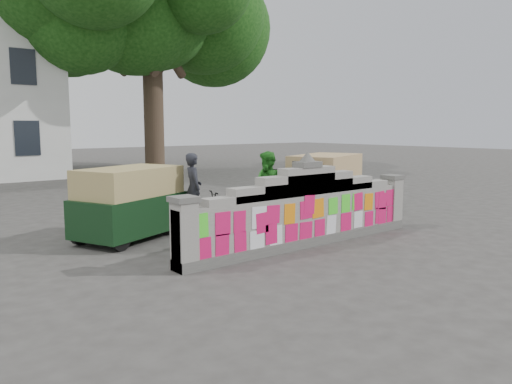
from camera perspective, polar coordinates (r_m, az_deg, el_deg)
ground at (r=10.81m, az=5.77°, el=-6.07°), size 100.00×100.00×0.00m
parapet_wall at (r=10.66m, az=5.84°, el=-2.15°), size 6.48×0.44×2.01m
shade_tree at (r=29.45m, az=-11.92°, el=19.91°), size 12.00×10.00×12.00m
cyclist_bike at (r=11.97m, az=-7.13°, el=-2.37°), size 1.98×1.17×0.98m
cyclist_rider at (r=11.92m, az=-7.15°, el=-0.75°), size 0.56×0.70×1.66m
pedestrian at (r=12.98m, az=1.38°, el=0.49°), size 0.77×0.96×1.89m
rickshaw_left at (r=11.61m, az=-13.95°, el=-1.10°), size 3.01×2.21×1.62m
rickshaw_right at (r=14.50m, az=7.81°, el=0.95°), size 3.20×2.31×1.72m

